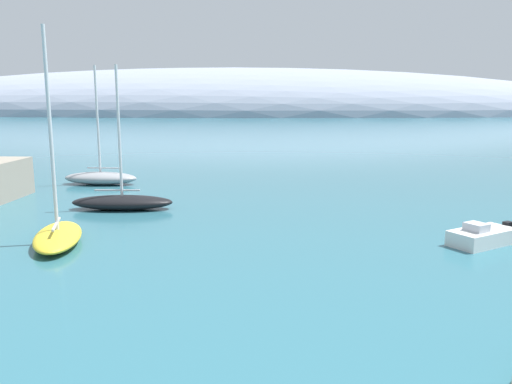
{
  "coord_description": "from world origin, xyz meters",
  "views": [
    {
      "loc": [
        1.73,
        0.24,
        7.31
      ],
      "look_at": [
        0.23,
        28.92,
        2.01
      ],
      "focal_mm": 36.21,
      "sensor_mm": 36.0,
      "label": 1
    }
  ],
  "objects_px": {
    "sailboat_grey_mid_mooring": "(101,177)",
    "sailboat_black_near_shore": "(122,201)",
    "motorboat_white_alongside_breakwater": "(482,236)",
    "sailboat_yellow_outer_mooring": "(58,233)"
  },
  "relations": [
    {
      "from": "sailboat_black_near_shore",
      "to": "motorboat_white_alongside_breakwater",
      "type": "height_order",
      "value": "sailboat_black_near_shore"
    },
    {
      "from": "sailboat_black_near_shore",
      "to": "motorboat_white_alongside_breakwater",
      "type": "bearing_deg",
      "value": -22.15
    },
    {
      "from": "sailboat_yellow_outer_mooring",
      "to": "motorboat_white_alongside_breakwater",
      "type": "bearing_deg",
      "value": -104.5
    },
    {
      "from": "sailboat_yellow_outer_mooring",
      "to": "sailboat_grey_mid_mooring",
      "type": "bearing_deg",
      "value": -4.11
    },
    {
      "from": "sailboat_grey_mid_mooring",
      "to": "sailboat_black_near_shore",
      "type": "bearing_deg",
      "value": 118.98
    },
    {
      "from": "sailboat_grey_mid_mooring",
      "to": "motorboat_white_alongside_breakwater",
      "type": "bearing_deg",
      "value": 148.72
    },
    {
      "from": "sailboat_grey_mid_mooring",
      "to": "sailboat_yellow_outer_mooring",
      "type": "height_order",
      "value": "sailboat_yellow_outer_mooring"
    },
    {
      "from": "sailboat_grey_mid_mooring",
      "to": "sailboat_yellow_outer_mooring",
      "type": "distance_m",
      "value": 18.27
    },
    {
      "from": "sailboat_grey_mid_mooring",
      "to": "sailboat_yellow_outer_mooring",
      "type": "xyz_separation_m",
      "value": [
        4.1,
        -17.81,
        -0.09
      ]
    },
    {
      "from": "sailboat_black_near_shore",
      "to": "sailboat_grey_mid_mooring",
      "type": "height_order",
      "value": "sailboat_grey_mid_mooring"
    }
  ]
}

